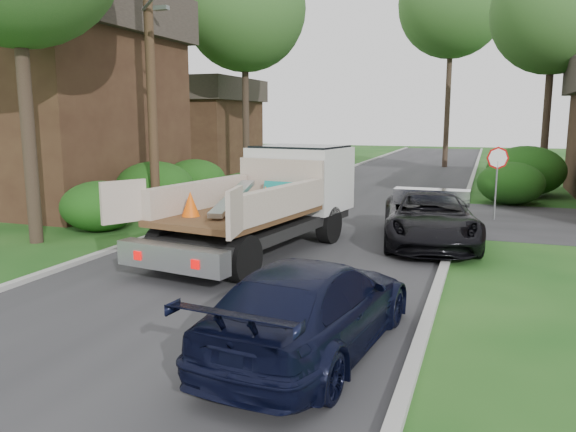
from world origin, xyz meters
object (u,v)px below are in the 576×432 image
(tree_left_far, at_px, (244,9))
(black_pickup, at_px, (429,218))
(utility_pole, at_px, (150,62))
(tree_left_back, at_px, (90,3))
(tree_center_far, at_px, (452,4))
(house_left_near, at_px, (39,96))
(tree_right_far, at_px, (555,12))
(house_left_far, at_px, (193,124))
(stop_sign, at_px, (497,168))
(flatbed_truck, at_px, (278,193))
(navy_suv, at_px, (312,306))

(tree_left_far, distance_m, black_pickup, 18.58)
(utility_pole, bearing_deg, tree_left_far, 99.54)
(tree_left_back, xyz_separation_m, tree_center_far, (16.00, 17.00, 2.00))
(tree_left_back, bearing_deg, tree_center_far, 46.74)
(house_left_near, relative_size, tree_right_far, 0.85)
(utility_pole, xyz_separation_m, house_left_near, (-6.52, 2.02, -0.89))
(tree_center_far, bearing_deg, tree_right_far, -61.19)
(tree_center_far, bearing_deg, house_left_far, -152.70)
(stop_sign, bearing_deg, flatbed_truck, -132.24)
(tree_left_far, bearing_deg, house_left_far, 140.19)
(tree_left_far, xyz_separation_m, tree_right_far, (15.00, 3.00, -0.50))
(house_left_near, relative_size, house_left_far, 1.29)
(tree_left_back, distance_m, black_pickup, 21.12)
(house_left_near, xyz_separation_m, navy_suv, (14.60, -10.47, -3.59))
(navy_suv, bearing_deg, tree_left_far, -57.64)
(utility_pole, distance_m, navy_suv, 12.52)
(flatbed_truck, bearing_deg, tree_left_back, 152.32)
(tree_left_far, distance_m, tree_right_far, 15.31)
(tree_left_back, bearing_deg, utility_pole, -43.26)
(tree_left_back, height_order, navy_suv, tree_left_back)
(tree_right_far, bearing_deg, flatbed_truck, -114.63)
(tree_left_back, bearing_deg, stop_sign, -11.77)
(navy_suv, bearing_deg, tree_left_back, -38.68)
(flatbed_truck, bearing_deg, utility_pole, 166.72)
(utility_pole, bearing_deg, navy_suv, -46.27)
(house_left_near, xyz_separation_m, black_pickup, (15.48, -2.50, -3.56))
(flatbed_truck, bearing_deg, tree_right_far, 74.18)
(house_left_far, xyz_separation_m, tree_left_far, (6.00, -5.00, 5.93))
(tree_left_far, height_order, tree_center_far, tree_center_far)
(stop_sign, relative_size, tree_center_far, 0.17)
(tree_right_far, distance_m, tree_left_back, 22.62)
(tree_left_far, relative_size, navy_suv, 2.56)
(stop_sign, distance_m, tree_left_back, 20.89)
(stop_sign, relative_size, flatbed_truck, 0.34)
(house_left_far, relative_size, tree_right_far, 0.66)
(house_left_near, distance_m, navy_suv, 18.32)
(tree_center_far, distance_m, black_pickup, 27.53)
(flatbed_truck, relative_size, navy_suv, 1.54)
(tree_left_far, relative_size, flatbed_truck, 1.66)
(utility_pole, height_order, tree_left_back, tree_left_back)
(stop_sign, xyz_separation_m, house_left_far, (-18.70, 13.00, 1.27))
(tree_center_far, height_order, flatbed_truck, tree_center_far)
(house_left_far, xyz_separation_m, tree_center_far, (15.50, 8.00, 7.93))
(stop_sign, bearing_deg, navy_suv, -101.78)
(stop_sign, bearing_deg, tree_left_far, 147.79)
(tree_right_far, distance_m, flatbed_truck, 20.09)
(tree_center_far, bearing_deg, house_left_near, -121.33)
(house_left_far, relative_size, black_pickup, 1.45)
(utility_pole, distance_m, black_pickup, 10.02)
(house_left_near, height_order, flatbed_truck, house_left_near)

